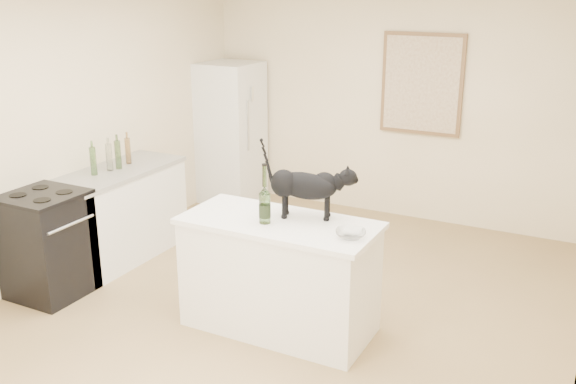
{
  "coord_description": "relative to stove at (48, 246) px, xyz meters",
  "views": [
    {
      "loc": [
        2.27,
        -4.23,
        2.62
      ],
      "look_at": [
        0.15,
        -0.15,
        1.12
      ],
      "focal_mm": 40.54,
      "sensor_mm": 36.0,
      "label": 1
    }
  ],
  "objects": [
    {
      "name": "island_base",
      "position": [
        2.05,
        0.4,
        -0.02
      ],
      "size": [
        1.44,
        0.67,
        0.86
      ],
      "primitive_type": "cube",
      "color": "white",
      "rests_on": "floor"
    },
    {
      "name": "left_countertop",
      "position": [
        0.0,
        0.9,
        0.43
      ],
      "size": [
        0.62,
        1.44,
        0.04
      ],
      "primitive_type": "cube",
      "color": "gray",
      "rests_on": "left_cabinets"
    },
    {
      "name": "wall_left",
      "position": [
        -0.3,
        0.6,
        0.85
      ],
      "size": [
        0.0,
        5.5,
        5.5
      ],
      "primitive_type": "plane",
      "rotation": [
        1.57,
        0.0,
        1.57
      ],
      "color": "#FBE8C2",
      "rests_on": "ground"
    },
    {
      "name": "wall_back",
      "position": [
        1.95,
        3.35,
        0.85
      ],
      "size": [
        4.5,
        0.0,
        4.5
      ],
      "primitive_type": "plane",
      "rotation": [
        1.57,
        0.0,
        0.0
      ],
      "color": "#FBE8C2",
      "rests_on": "ground"
    },
    {
      "name": "artwork_canvas",
      "position": [
        2.25,
        3.3,
        1.1
      ],
      "size": [
        0.82,
        0.0,
        1.02
      ],
      "primitive_type": "cube",
      "color": "beige",
      "rests_on": "wall_back"
    },
    {
      "name": "island_top",
      "position": [
        2.05,
        0.4,
        0.43
      ],
      "size": [
        1.5,
        0.7,
        0.04
      ],
      "primitive_type": "cube",
      "color": "white",
      "rests_on": "island_base"
    },
    {
      "name": "left_cabinets",
      "position": [
        0.0,
        0.9,
        -0.02
      ],
      "size": [
        0.6,
        1.4,
        0.86
      ],
      "primitive_type": "cube",
      "color": "white",
      "rests_on": "floor"
    },
    {
      "name": "fridge",
      "position": [
        0.0,
        2.95,
        0.4
      ],
      "size": [
        0.68,
        0.68,
        1.7
      ],
      "primitive_type": "cube",
      "color": "white",
      "rests_on": "floor"
    },
    {
      "name": "black_cat",
      "position": [
        2.19,
        0.56,
        0.68
      ],
      "size": [
        0.67,
        0.38,
        0.45
      ],
      "primitive_type": null,
      "rotation": [
        0.0,
        0.0,
        0.32
      ],
      "color": "black",
      "rests_on": "island_top"
    },
    {
      "name": "stove",
      "position": [
        0.0,
        0.0,
        0.0
      ],
      "size": [
        0.6,
        0.6,
        0.9
      ],
      "primitive_type": "cube",
      "color": "black",
      "rests_on": "floor"
    },
    {
      "name": "artwork_frame",
      "position": [
        2.25,
        3.32,
        1.1
      ],
      "size": [
        0.9,
        0.03,
        1.1
      ],
      "primitive_type": "cube",
      "color": "brown",
      "rests_on": "wall_back"
    },
    {
      "name": "glass_bowl",
      "position": [
        2.66,
        0.33,
        0.48
      ],
      "size": [
        0.28,
        0.28,
        0.05
      ],
      "primitive_type": "imported",
      "rotation": [
        0.0,
        0.0,
        0.36
      ],
      "color": "silver",
      "rests_on": "island_top"
    },
    {
      "name": "floor",
      "position": [
        1.95,
        0.6,
        -0.45
      ],
      "size": [
        5.5,
        5.5,
        0.0
      ],
      "primitive_type": "plane",
      "color": "#9E7F54",
      "rests_on": "ground"
    },
    {
      "name": "wine_bottle",
      "position": [
        1.98,
        0.31,
        0.65
      ],
      "size": [
        0.1,
        0.1,
        0.4
      ],
      "primitive_type": "cylinder",
      "rotation": [
        0.0,
        0.0,
        -0.15
      ],
      "color": "#335B24",
      "rests_on": "island_top"
    },
    {
      "name": "counter_bottle_cluster",
      "position": [
        -0.02,
        0.9,
        0.58
      ],
      "size": [
        0.12,
        0.51,
        0.27
      ],
      "color": "brown",
      "rests_on": "left_countertop"
    },
    {
      "name": "fridge_paper",
      "position": [
        0.34,
        2.94,
        0.9
      ],
      "size": [
        0.05,
        0.13,
        0.18
      ],
      "primitive_type": "cube",
      "rotation": [
        0.0,
        0.0,
        0.3
      ],
      "color": "white",
      "rests_on": "fridge"
    }
  ]
}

